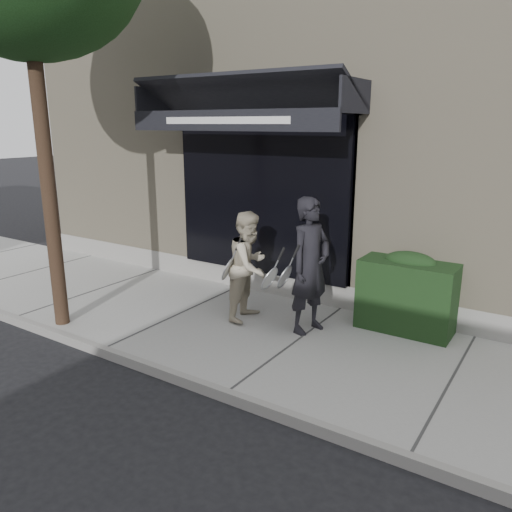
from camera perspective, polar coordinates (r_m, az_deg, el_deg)
The scene contains 7 objects.
ground at distance 6.90m, azimuth 4.52°, elevation -10.62°, with size 80.00×80.00×0.00m, color black.
sidewalk at distance 6.87m, azimuth 4.53°, elevation -10.17°, with size 20.00×3.00×0.12m, color #9D9C97.
curb at distance 5.70m, azimuth -3.26°, elevation -15.63°, with size 20.00×0.10×0.14m, color gray.
building_facade at distance 10.85m, azimuth 17.80°, elevation 13.01°, with size 14.30×8.04×5.64m.
hedge at distance 7.35m, azimuth 16.94°, elevation -4.05°, with size 1.30×0.70×1.14m.
pedestrian_front at distance 6.90m, azimuth 6.19°, elevation -1.12°, with size 0.82×0.95×1.90m.
pedestrian_back at distance 7.35m, azimuth -0.76°, elevation -1.14°, with size 0.68×0.85×1.63m.
Camera 1 is at (2.94, -5.49, 2.97)m, focal length 35.00 mm.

